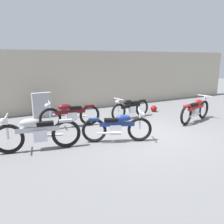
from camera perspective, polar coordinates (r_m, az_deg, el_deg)
The scene contains 9 objects.
ground_plane at distance 7.39m, azimuth 7.72°, elevation -5.30°, with size 40.00×40.00×0.00m, color slate.
building_wall at distance 10.98m, azimuth -5.74°, elevation 7.99°, with size 18.00×0.30×2.67m, color #B2A893.
stone_marker at distance 9.60m, azimuth -17.08°, elevation 1.67°, with size 0.75×0.20×1.01m, color #9E9EA3.
helmet at distance 10.39m, azimuth 10.39°, elevation 0.85°, with size 0.28×0.28×0.28m, color maroon.
motorcycle_black at distance 9.04m, azimuth 4.64°, elevation 0.97°, with size 1.92×0.61×0.87m.
motorcycle_maroon at distance 7.98m, azimuth -10.47°, elevation -0.61°, with size 2.09×0.59×0.94m.
motorcycle_red at distance 9.14m, azimuth 20.18°, elevation 0.52°, with size 2.02×0.78×0.93m.
motorcycle_silver at distance 6.17m, azimuth -18.15°, elevation -5.00°, with size 2.17×0.68×0.98m.
motorcycle_blue at distance 6.49m, azimuth 1.43°, elevation -3.81°, with size 1.87×0.97×0.90m.
Camera 1 is at (-4.11, -5.68, 2.34)m, focal length 36.61 mm.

